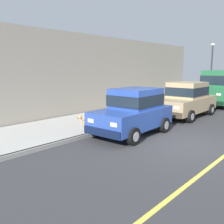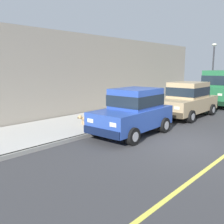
{
  "view_description": "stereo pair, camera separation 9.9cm",
  "coord_description": "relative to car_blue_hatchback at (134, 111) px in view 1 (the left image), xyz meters",
  "views": [
    {
      "loc": [
        3.93,
        -8.17,
        2.71
      ],
      "look_at": [
        -3.05,
        -0.24,
        0.85
      ],
      "focal_mm": 40.54,
      "sensor_mm": 36.0,
      "label": 1
    },
    {
      "loc": [
        4.01,
        -8.1,
        2.71
      ],
      "look_at": [
        -3.05,
        -0.24,
        0.85
      ],
      "focal_mm": 40.54,
      "sensor_mm": 36.0,
      "label": 2
    }
  ],
  "objects": [
    {
      "name": "car_tan_sedan",
      "position": [
        -0.08,
        5.04,
        0.01
      ],
      "size": [
        2.07,
        4.62,
        1.92
      ],
      "color": "tan",
      "rests_on": "ground"
    },
    {
      "name": "street_lamp",
      "position": [
        -1.44,
        12.17,
        1.93
      ],
      "size": [
        0.36,
        0.36,
        4.42
      ],
      "color": "#2D2D33",
      "rests_on": "sidewalk"
    },
    {
      "name": "curb",
      "position": [
        -1.09,
        -0.02,
        -0.91
      ],
      "size": [
        0.16,
        64.0,
        0.14
      ],
      "primitive_type": "cube",
      "color": "gray",
      "rests_on": "ground"
    },
    {
      "name": "car_green_van",
      "position": [
        -0.06,
        10.61,
        0.42
      ],
      "size": [
        2.22,
        4.94,
        2.52
      ],
      "color": "#23663D",
      "rests_on": "ground"
    },
    {
      "name": "fire_hydrant",
      "position": [
        -1.54,
        1.69,
        -0.5
      ],
      "size": [
        0.34,
        0.24,
        0.72
      ],
      "color": "red",
      "rests_on": "sidewalk"
    },
    {
      "name": "ground_plane",
      "position": [
        2.11,
        -0.02,
        -0.98
      ],
      "size": [
        80.0,
        80.0,
        0.0
      ],
      "primitive_type": "plane",
      "color": "#38383A"
    },
    {
      "name": "dog_tan",
      "position": [
        -2.38,
        -0.56,
        -0.55
      ],
      "size": [
        0.27,
        0.75,
        0.49
      ],
      "color": "tan",
      "rests_on": "sidewalk"
    },
    {
      "name": "building_facade",
      "position": [
        -4.99,
        4.05,
        1.31
      ],
      "size": [
        0.5,
        20.0,
        4.58
      ],
      "primitive_type": "cube",
      "color": "#9E9384",
      "rests_on": "ground"
    },
    {
      "name": "car_blue_hatchback",
      "position": [
        0.0,
        0.0,
        0.0
      ],
      "size": [
        2.06,
        3.86,
        1.88
      ],
      "color": "#28479E",
      "rests_on": "ground"
    },
    {
      "name": "sidewalk",
      "position": [
        -2.89,
        -0.02,
        -0.91
      ],
      "size": [
        3.6,
        64.0,
        0.14
      ],
      "primitive_type": "cube",
      "color": "#B7B5AD",
      "rests_on": "ground"
    }
  ]
}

